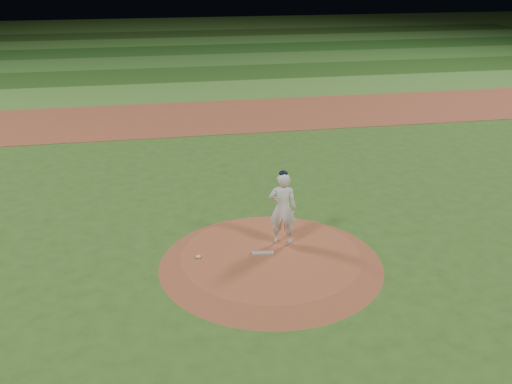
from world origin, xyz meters
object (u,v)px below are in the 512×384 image
pitchers_mound (271,259)px  pitcher_on_mound (283,208)px  rosin_bag (198,257)px  pitching_rubber (263,253)px

pitchers_mound → pitcher_on_mound: bearing=54.7°
pitchers_mound → pitcher_on_mound: pitcher_on_mound is taller
rosin_bag → pitching_rubber: bearing=-2.2°
pitching_rubber → rosin_bag: size_ratio=4.53×
pitching_rubber → rosin_bag: bearing=-175.1°
pitchers_mound → pitching_rubber: size_ratio=10.06×
rosin_bag → pitcher_on_mound: (2.18, 0.41, 0.93)m
pitching_rubber → pitcher_on_mound: (0.59, 0.47, 0.95)m
pitchers_mound → rosin_bag: 1.79m
pitchers_mound → rosin_bag: bearing=174.4°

